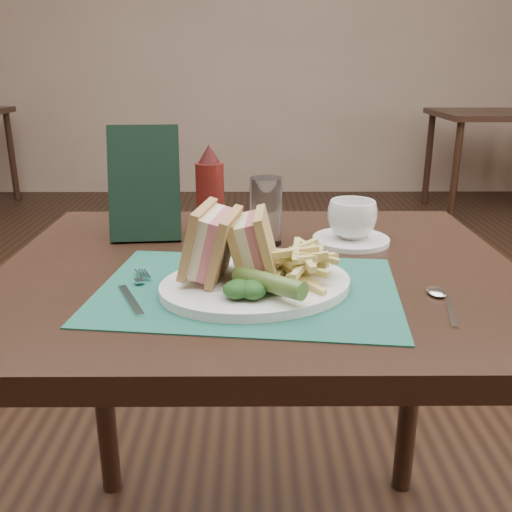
{
  "coord_description": "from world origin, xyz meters",
  "views": [
    {
      "loc": [
        -0.01,
        -1.44,
        1.09
      ],
      "look_at": [
        -0.01,
        -0.59,
        0.8
      ],
      "focal_mm": 40.0,
      "sensor_mm": 36.0,
      "label": 1
    }
  ],
  "objects_px": {
    "plate": "(256,285)",
    "drinking_glass": "(266,211)",
    "table_main": "(258,444)",
    "table_bg_right": "(494,164)",
    "placemat": "(248,289)",
    "sandwich_half_b": "(240,244)",
    "coffee_cup": "(352,219)",
    "ketchup_bottle": "(210,192)",
    "saucer": "(351,240)",
    "check_presenter": "(144,184)",
    "sandwich_half_a": "(198,242)"
  },
  "relations": [
    {
      "from": "plate",
      "to": "drinking_glass",
      "type": "xyz_separation_m",
      "value": [
        0.02,
        0.24,
        0.06
      ]
    },
    {
      "from": "table_main",
      "to": "drinking_glass",
      "type": "height_order",
      "value": "drinking_glass"
    },
    {
      "from": "table_bg_right",
      "to": "plate",
      "type": "height_order",
      "value": "plate"
    },
    {
      "from": "placemat",
      "to": "plate",
      "type": "height_order",
      "value": "plate"
    },
    {
      "from": "plate",
      "to": "drinking_glass",
      "type": "bearing_deg",
      "value": 65.9
    },
    {
      "from": "sandwich_half_b",
      "to": "coffee_cup",
      "type": "xyz_separation_m",
      "value": [
        0.21,
        0.23,
        -0.02
      ]
    },
    {
      "from": "coffee_cup",
      "to": "sandwich_half_b",
      "type": "bearing_deg",
      "value": -133.36
    },
    {
      "from": "table_main",
      "to": "coffee_cup",
      "type": "height_order",
      "value": "coffee_cup"
    },
    {
      "from": "ketchup_bottle",
      "to": "saucer",
      "type": "bearing_deg",
      "value": -8.77
    },
    {
      "from": "table_bg_right",
      "to": "coffee_cup",
      "type": "relative_size",
      "value": 9.48
    },
    {
      "from": "plate",
      "to": "table_bg_right",
      "type": "bearing_deg",
      "value": 42.81
    },
    {
      "from": "table_main",
      "to": "coffee_cup",
      "type": "distance_m",
      "value": 0.48
    },
    {
      "from": "saucer",
      "to": "check_presenter",
      "type": "bearing_deg",
      "value": 174.8
    },
    {
      "from": "ketchup_bottle",
      "to": "sandwich_half_b",
      "type": "bearing_deg",
      "value": -76.6
    },
    {
      "from": "table_bg_right",
      "to": "saucer",
      "type": "distance_m",
      "value": 3.52
    },
    {
      "from": "plate",
      "to": "check_presenter",
      "type": "bearing_deg",
      "value": 107.96
    },
    {
      "from": "sandwich_half_b",
      "to": "saucer",
      "type": "distance_m",
      "value": 0.32
    },
    {
      "from": "sandwich_half_a",
      "to": "ketchup_bottle",
      "type": "xyz_separation_m",
      "value": [
        0.0,
        0.27,
        0.02
      ]
    },
    {
      "from": "placemat",
      "to": "drinking_glass",
      "type": "xyz_separation_m",
      "value": [
        0.03,
        0.24,
        0.06
      ]
    },
    {
      "from": "table_main",
      "to": "ketchup_bottle",
      "type": "xyz_separation_m",
      "value": [
        -0.1,
        0.17,
        0.47
      ]
    },
    {
      "from": "placemat",
      "to": "drinking_glass",
      "type": "height_order",
      "value": "drinking_glass"
    },
    {
      "from": "placemat",
      "to": "sandwich_half_a",
      "type": "height_order",
      "value": "sandwich_half_a"
    },
    {
      "from": "placemat",
      "to": "table_main",
      "type": "bearing_deg",
      "value": 81.21
    },
    {
      "from": "coffee_cup",
      "to": "drinking_glass",
      "type": "distance_m",
      "value": 0.17
    },
    {
      "from": "table_main",
      "to": "drinking_glass",
      "type": "relative_size",
      "value": 6.92
    },
    {
      "from": "coffee_cup",
      "to": "ketchup_bottle",
      "type": "bearing_deg",
      "value": 171.23
    },
    {
      "from": "coffee_cup",
      "to": "check_presenter",
      "type": "height_order",
      "value": "check_presenter"
    },
    {
      "from": "coffee_cup",
      "to": "check_presenter",
      "type": "bearing_deg",
      "value": 174.8
    },
    {
      "from": "plate",
      "to": "sandwich_half_b",
      "type": "xyz_separation_m",
      "value": [
        -0.03,
        0.02,
        0.06
      ]
    },
    {
      "from": "table_main",
      "to": "sandwich_half_b",
      "type": "distance_m",
      "value": 0.46
    },
    {
      "from": "coffee_cup",
      "to": "sandwich_half_a",
      "type": "bearing_deg",
      "value": -140.15
    },
    {
      "from": "saucer",
      "to": "drinking_glass",
      "type": "bearing_deg",
      "value": -178.35
    },
    {
      "from": "sandwich_half_a",
      "to": "ketchup_bottle",
      "type": "bearing_deg",
      "value": 100.16
    },
    {
      "from": "plate",
      "to": "coffee_cup",
      "type": "relative_size",
      "value": 3.16
    },
    {
      "from": "placemat",
      "to": "plate",
      "type": "bearing_deg",
      "value": -14.32
    },
    {
      "from": "placemat",
      "to": "sandwich_half_b",
      "type": "distance_m",
      "value": 0.07
    },
    {
      "from": "table_bg_right",
      "to": "drinking_glass",
      "type": "distance_m",
      "value": 3.61
    },
    {
      "from": "table_main",
      "to": "table_bg_right",
      "type": "relative_size",
      "value": 1.0
    },
    {
      "from": "table_main",
      "to": "check_presenter",
      "type": "distance_m",
      "value": 0.56
    },
    {
      "from": "table_main",
      "to": "sandwich_half_a",
      "type": "height_order",
      "value": "sandwich_half_a"
    },
    {
      "from": "saucer",
      "to": "coffee_cup",
      "type": "bearing_deg",
      "value": 0.0
    },
    {
      "from": "placemat",
      "to": "check_presenter",
      "type": "distance_m",
      "value": 0.37
    },
    {
      "from": "table_bg_right",
      "to": "ketchup_bottle",
      "type": "distance_m",
      "value": 3.63
    },
    {
      "from": "placemat",
      "to": "sandwich_half_b",
      "type": "relative_size",
      "value": 4.43
    },
    {
      "from": "coffee_cup",
      "to": "ketchup_bottle",
      "type": "relative_size",
      "value": 0.51
    },
    {
      "from": "sandwich_half_b",
      "to": "saucer",
      "type": "xyz_separation_m",
      "value": [
        0.21,
        0.23,
        -0.06
      ]
    },
    {
      "from": "table_bg_right",
      "to": "sandwich_half_b",
      "type": "bearing_deg",
      "value": -118.34
    },
    {
      "from": "table_main",
      "to": "placemat",
      "type": "xyz_separation_m",
      "value": [
        -0.02,
        -0.12,
        0.38
      ]
    },
    {
      "from": "saucer",
      "to": "check_presenter",
      "type": "xyz_separation_m",
      "value": [
        -0.41,
        0.04,
        0.11
      ]
    },
    {
      "from": "saucer",
      "to": "ketchup_bottle",
      "type": "xyz_separation_m",
      "value": [
        -0.28,
        0.04,
        0.09
      ]
    }
  ]
}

